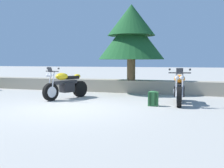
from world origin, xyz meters
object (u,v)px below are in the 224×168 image
(motorcycle_yellow_near_left, at_px, (65,86))
(rider_backpack, at_px, (153,98))
(motorcycle_orange_centre, at_px, (179,89))
(pine_tree_far_left, at_px, (131,33))

(motorcycle_yellow_near_left, relative_size, rider_backpack, 4.25)
(motorcycle_yellow_near_left, relative_size, motorcycle_orange_centre, 0.97)
(motorcycle_orange_centre, relative_size, pine_tree_far_left, 0.63)
(motorcycle_yellow_near_left, relative_size, pine_tree_far_left, 0.61)
(motorcycle_yellow_near_left, height_order, pine_tree_far_left, pine_tree_far_left)
(motorcycle_yellow_near_left, distance_m, rider_backpack, 3.45)
(motorcycle_orange_centre, bearing_deg, pine_tree_far_left, 131.34)
(rider_backpack, bearing_deg, pine_tree_far_left, 115.83)
(motorcycle_orange_centre, xyz_separation_m, pine_tree_far_left, (-2.35, 2.67, 2.10))
(pine_tree_far_left, bearing_deg, rider_backpack, -64.17)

